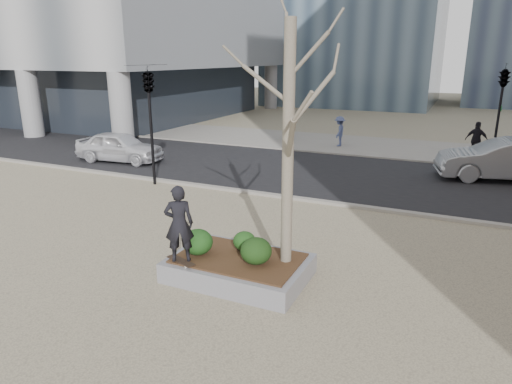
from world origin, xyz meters
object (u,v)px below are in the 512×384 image
at_px(skateboard, 181,262).
at_px(skateboarder, 179,224).
at_px(planter, 239,268).
at_px(police_car, 119,147).

relative_size(skateboard, skateboarder, 0.46).
bearing_deg(skateboarder, planter, -176.71).
distance_m(planter, police_car, 13.21).
xyz_separation_m(skateboard, police_car, (-9.34, 8.89, 0.23)).
distance_m(skateboard, police_car, 12.90).
distance_m(skateboard, skateboarder, 0.88).
height_order(skateboard, skateboarder, skateboarder).
bearing_deg(planter, skateboarder, -144.93).
bearing_deg(planter, police_car, 141.82).
bearing_deg(skateboarder, skateboard, 180.00).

